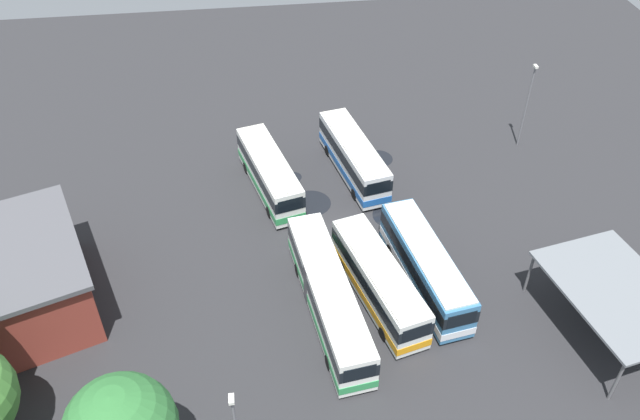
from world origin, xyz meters
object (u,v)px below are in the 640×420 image
object	(u,v)px
bus_row1_slot1	(379,281)
depot_building	(23,279)
bus_row0_slot2	(354,156)
bus_row1_slot2	(425,266)
lamp_post_near_entrance	(527,103)
bus_row0_slot0	(270,173)
bus_row1_slot0	(328,296)
maintenance_shelter	(618,292)

from	to	relation	value
bus_row1_slot1	depot_building	xyz separation A→B (m)	(-2.50, -24.42, 0.95)
bus_row0_slot2	depot_building	bearing A→B (deg)	-63.46
bus_row1_slot2	lamp_post_near_entrance	world-z (taller)	lamp_post_near_entrance
bus_row1_slot1	lamp_post_near_entrance	xyz separation A→B (m)	(-17.55, 17.22, 2.71)
bus_row0_slot0	depot_building	world-z (taller)	depot_building
bus_row0_slot0	bus_row0_slot2	bearing A→B (deg)	101.03
bus_row1_slot2	lamp_post_near_entrance	distance (m)	21.58
bus_row1_slot0	maintenance_shelter	world-z (taller)	maintenance_shelter
bus_row1_slot1	bus_row1_slot2	distance (m)	3.76
bus_row1_slot1	bus_row1_slot0	bearing A→B (deg)	-76.35
maintenance_shelter	depot_building	bearing A→B (deg)	-100.39
bus_row1_slot0	lamp_post_near_entrance	size ratio (longest dim) A/B	1.70
bus_row1_slot0	bus_row1_slot2	xyz separation A→B (m)	(-1.90, 7.34, -0.00)
bus_row1_slot2	depot_building	xyz separation A→B (m)	(-1.50, -28.05, 0.95)
bus_row0_slot0	bus_row1_slot2	size ratio (longest dim) A/B	0.94
bus_row1_slot1	bus_row0_slot2	bearing A→B (deg)	176.82
bus_row0_slot0	lamp_post_near_entrance	world-z (taller)	lamp_post_near_entrance
depot_building	maintenance_shelter	xyz separation A→B (m)	(7.21, 39.32, 0.81)
bus_row0_slot0	maintenance_shelter	bearing A→B (deg)	49.64
bus_row1_slot1	depot_building	distance (m)	24.57
lamp_post_near_entrance	bus_row1_slot1	bearing A→B (deg)	-44.45
maintenance_shelter	bus_row1_slot0	bearing A→B (deg)	-101.57
bus_row0_slot0	maintenance_shelter	size ratio (longest dim) A/B	0.98
bus_row0_slot0	bus_row1_slot1	distance (m)	15.21
bus_row1_slot0	lamp_post_near_entrance	xyz separation A→B (m)	(-18.45, 20.92, 2.70)
bus_row0_slot0	depot_building	xyz separation A→B (m)	(11.15, -17.72, 0.95)
bus_row1_slot0	bus_row0_slot0	bearing A→B (deg)	-168.35
maintenance_shelter	bus_row1_slot2	bearing A→B (deg)	-116.86
bus_row0_slot0	bus_row1_slot1	bearing A→B (deg)	26.17
lamp_post_near_entrance	bus_row1_slot2	bearing A→B (deg)	-39.38
depot_building	lamp_post_near_entrance	xyz separation A→B (m)	(-15.05, 41.64, 1.76)
depot_building	maintenance_shelter	distance (m)	39.98
bus_row0_slot2	depot_building	distance (m)	28.25
bus_row0_slot0	depot_building	size ratio (longest dim) A/B	0.81
bus_row0_slot2	lamp_post_near_entrance	bearing A→B (deg)	98.43
bus_row1_slot1	maintenance_shelter	size ratio (longest dim) A/B	1.00
bus_row1_slot0	bus_row1_slot2	distance (m)	7.58
bus_row0_slot2	maintenance_shelter	bearing A→B (deg)	35.33
bus_row1_slot0	bus_row1_slot1	bearing A→B (deg)	103.65
bus_row0_slot2	bus_row1_slot2	xyz separation A→B (m)	(14.12, 2.79, 0.00)
bus_row0_slot2	depot_building	size ratio (longest dim) A/B	0.84
bus_row0_slot2	bus_row1_slot2	size ratio (longest dim) A/B	0.97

